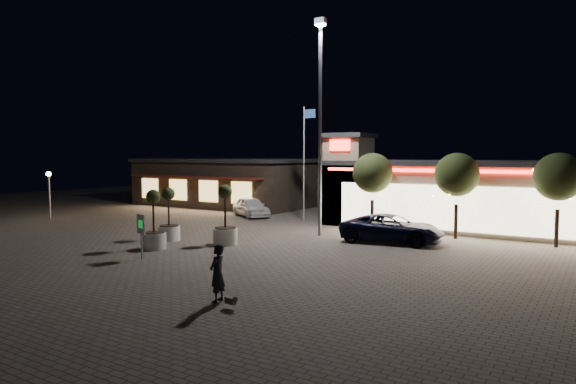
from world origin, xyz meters
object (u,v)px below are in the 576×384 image
Objects in this scene: planter_left at (169,224)px; planter_mid at (154,231)px; pickup_truck at (392,229)px; pedestrian at (217,273)px; valet_sign at (141,228)px; white_sedan at (251,207)px.

planter_mid is (1.22, -2.24, 0.02)m from planter_left.
planter_mid is at bearing 124.45° from pickup_truck.
valet_sign reaches higher than pedestrian.
pedestrian is at bearing -24.86° from valet_sign.
white_sedan is 2.17× the size of valet_sign.
planter_mid is at bearing 124.12° from valet_sign.
planter_left reaches higher than valet_sign.
pickup_truck is at bearing -78.70° from white_sedan.
white_sedan is 13.90m from planter_mid.
pickup_truck is 12.05m from planter_left.
pickup_truck is 1.82× the size of planter_mid.
pedestrian is at bearing -37.81° from planter_left.
planter_left reaches higher than pickup_truck.
planter_left is at bearing 118.58° from planter_mid.
planter_left is 0.98× the size of planter_mid.
white_sedan is at bearing 106.06° from planter_mid.
planter_left is 1.44× the size of valet_sign.
white_sedan is at bearing 108.75° from valet_sign.
planter_mid reaches higher than valet_sign.
pickup_truck is at bearing 29.09° from planter_left.
white_sedan is 1.50× the size of planter_left.
planter_left is 5.03m from valet_sign.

